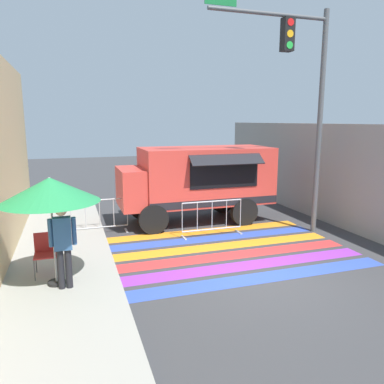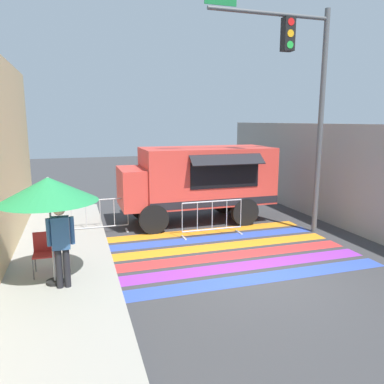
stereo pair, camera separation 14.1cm
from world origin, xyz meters
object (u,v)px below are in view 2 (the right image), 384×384
(barricade_side, at_px, (100,217))
(vendor_person, at_px, (61,240))
(patio_umbrella, at_px, (48,190))
(traffic_signal_pole, at_px, (303,84))
(barricade_front, at_px, (212,218))
(food_truck, at_px, (196,178))
(folding_chair, at_px, (45,249))

(barricade_side, bearing_deg, vendor_person, -103.80)
(patio_umbrella, xyz_separation_m, vendor_person, (0.18, -0.25, -0.98))
(traffic_signal_pole, distance_m, patio_umbrella, 7.69)
(traffic_signal_pole, xyz_separation_m, vendor_person, (-6.85, -2.25, -3.37))
(traffic_signal_pole, distance_m, barricade_front, 4.79)
(traffic_signal_pole, bearing_deg, barricade_side, 161.94)
(traffic_signal_pole, relative_size, vendor_person, 3.89)
(patio_umbrella, distance_m, barricade_front, 5.41)
(food_truck, xyz_separation_m, traffic_signal_pole, (2.56, -2.29, 2.99))
(food_truck, bearing_deg, folding_chair, -142.02)
(folding_chair, relative_size, barricade_front, 0.47)
(food_truck, xyz_separation_m, vendor_person, (-4.28, -4.54, -0.38))
(barricade_side, bearing_deg, patio_umbrella, -107.14)
(food_truck, distance_m, vendor_person, 6.25)
(food_truck, relative_size, barricade_side, 2.99)
(patio_umbrella, xyz_separation_m, barricade_side, (1.20, 3.90, -1.61))
(traffic_signal_pole, height_order, barricade_side, traffic_signal_pole)
(traffic_signal_pole, distance_m, vendor_person, 7.96)
(folding_chair, xyz_separation_m, vendor_person, (0.39, -0.89, 0.44))
(food_truck, xyz_separation_m, folding_chair, (-4.67, -3.65, -0.82))
(barricade_front, distance_m, barricade_side, 3.50)
(traffic_signal_pole, xyz_separation_m, folding_chair, (-7.24, -1.36, -3.81))
(barricade_side, bearing_deg, barricade_front, -21.65)
(patio_umbrella, relative_size, barricade_front, 1.15)
(patio_umbrella, height_order, folding_chair, patio_umbrella)
(folding_chair, distance_m, vendor_person, 1.07)
(patio_umbrella, bearing_deg, barricade_side, 72.86)
(food_truck, height_order, vendor_person, food_truck)
(patio_umbrella, relative_size, vendor_person, 1.29)
(folding_chair, xyz_separation_m, barricade_side, (1.41, 3.26, -0.18))
(barricade_side, bearing_deg, folding_chair, -113.37)
(traffic_signal_pole, relative_size, barricade_front, 3.47)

